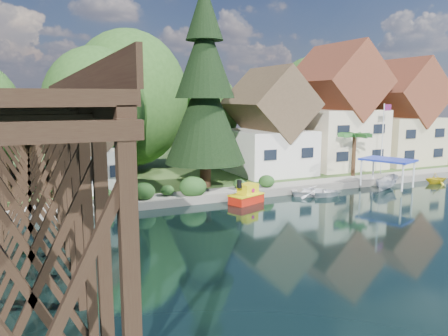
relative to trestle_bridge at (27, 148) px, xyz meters
The scene contains 18 objects.
ground 17.64m from the trestle_bridge, 17.91° to the right, with size 140.00×140.00×0.00m, color black.
bank 33.36m from the trestle_bridge, 60.97° to the left, with size 140.00×52.00×0.50m, color #2B4B1E.
seawall 20.82m from the trestle_bridge, ahead, with size 60.00×0.40×0.62m, color slate.
promenade 22.90m from the trestle_bridge, 10.63° to the left, with size 50.00×2.60×0.06m, color gray.
trestle_bridge is the anchor object (origin of this frame).
house_left 25.42m from the trestle_bridge, 25.21° to the left, with size 7.64×8.64×11.02m.
house_center 33.96m from the trestle_bridge, 19.49° to the left, with size 8.65×9.18×13.89m.
house_right 42.41m from the trestle_bridge, 14.79° to the left, with size 8.15×8.64×12.45m.
shed 10.69m from the trestle_bridge, 61.81° to the left, with size 5.09×5.40×7.85m.
bg_trees 23.48m from the trestle_bridge, 43.41° to the left, with size 49.90×13.30×10.57m.
shrubs 12.79m from the trestle_bridge, 19.72° to the left, with size 15.76×2.47×1.70m.
conifer 16.15m from the trestle_bridge, 25.28° to the left, with size 7.10×7.10×17.47m.
palm_tree 30.19m from the trestle_bridge, 10.31° to the left, with size 3.71×3.71×4.62m.
flagpole 33.43m from the trestle_bridge, ahead, with size 1.13×0.24×7.27m.
tugboat 16.49m from the trestle_bridge, ahead, with size 3.19×2.48×2.05m.
boat_white_a 22.97m from the trestle_bridge, ahead, with size 3.06×4.28×0.89m, color white.
boat_canopy 30.16m from the trestle_bridge, ahead, with size 4.44×5.20×2.83m.
boat_yellow 36.71m from the trestle_bridge, ahead, with size 1.99×2.30×1.21m, color gold.
Camera 1 is at (-15.81, -23.61, 8.36)m, focal length 35.00 mm.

